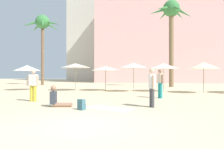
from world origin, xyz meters
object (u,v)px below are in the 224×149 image
Objects in this scene: palm_tree_far_left at (43,27)px; person_mid_right at (160,82)px; backpack at (82,105)px; person_mid_left at (33,84)px; palm_tree_left at (171,18)px; cafe_umbrella_6 at (164,66)px; person_mid_center at (57,99)px; cafe_umbrella_0 at (76,66)px; cafe_umbrella_4 at (204,66)px; cafe_umbrella_5 at (106,68)px; beach_towel at (109,108)px; cafe_umbrella_2 at (27,68)px; person_far_right at (152,86)px; cafe_umbrella_3 at (134,65)px.

palm_tree_far_left reaches higher than person_mid_right.
person_mid_left is (-3.34, 2.04, 0.72)m from backpack.
palm_tree_left reaches higher than person_mid_left.
cafe_umbrella_6 is 10.60m from person_mid_left.
cafe_umbrella_0 is at bearing 94.01° from person_mid_center.
cafe_umbrella_4 reaches higher than cafe_umbrella_5.
cafe_umbrella_6 is 1.22× the size of beach_towel.
cafe_umbrella_5 is (2.61, 0.43, -0.25)m from cafe_umbrella_0.
cafe_umbrella_0 is 2.65m from cafe_umbrella_5.
palm_tree_far_left is at bearing 109.04° from person_mid_right.
person_mid_center is at bearing -134.64° from cafe_umbrella_4.
person_mid_right is (-1.89, -11.96, -7.06)m from palm_tree_left.
palm_tree_far_left reaches higher than person_mid_left.
cafe_umbrella_5 is (7.09, 0.77, -0.04)m from cafe_umbrella_2.
person_far_right is at bearing -35.62° from cafe_umbrella_2.
palm_tree_far_left is at bearing 117.12° from person_far_right.
palm_tree_left is at bearing 29.80° from cafe_umbrella_2.
cafe_umbrella_6 is (-1.34, -7.01, -5.90)m from palm_tree_left.
backpack is at bearing -154.59° from beach_towel.
backpack is (3.70, -9.39, -2.01)m from cafe_umbrella_0.
person_mid_center is at bearing 97.69° from backpack.
cafe_umbrella_5 is at bearing 178.79° from cafe_umbrella_6.
cafe_umbrella_4 is at bearing -78.87° from palm_tree_left.
palm_tree_far_left reaches higher than cafe_umbrella_0.
person_mid_left is 7.19m from person_mid_right.
beach_towel is at bearing -147.58° from person_mid_right.
cafe_umbrella_3 is (13.07, -8.99, -5.84)m from palm_tree_far_left.
cafe_umbrella_0 is 1.52× the size of person_mid_right.
cafe_umbrella_3 is (9.60, 0.05, 0.16)m from cafe_umbrella_2.
person_mid_left is at bearing -133.25° from cafe_umbrella_6.
person_mid_right reaches higher than person_far_right.
cafe_umbrella_3 reaches higher than backpack.
cafe_umbrella_6 is at bearing 49.17° from person_mid_center.
cafe_umbrella_4 is 8.66m from person_far_right.
person_mid_left is at bearing -146.27° from cafe_umbrella_4.
person_mid_left is 2.55m from person_mid_center.
cafe_umbrella_0 reaches higher than beach_towel.
cafe_umbrella_4 is at bearing -17.66° from cafe_umbrella_6.
cafe_umbrella_0 reaches higher than cafe_umbrella_4.
cafe_umbrella_0 is 1.04× the size of cafe_umbrella_5.
beach_towel is 2.04× the size of person_mid_center.
person_mid_center is (-0.22, -9.22, -1.64)m from cafe_umbrella_5.
cafe_umbrella_3 is 9.41m from backpack.
person_mid_right reaches higher than person_mid_center.
palm_tree_left is 16.57m from cafe_umbrella_2.
person_mid_right is at bearing -66.97° from person_mid_left.
palm_tree_left is 17.24m from person_far_right.
beach_towel is at bearing -108.78° from person_mid_left.
person_mid_right is (4.64, 4.16, 0.63)m from person_mid_center.
palm_tree_far_left reaches higher than person_mid_center.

